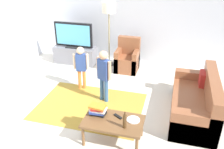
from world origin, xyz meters
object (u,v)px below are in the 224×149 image
(child_near_tv, at_px, (81,64))
(coffee_table, at_px, (113,123))
(armchair, at_px, (128,60))
(book_stack, at_px, (98,110))
(tv_stand, at_px, (75,55))
(child_center, at_px, (104,72))
(bottle, at_px, (125,121))
(floor_lamp, at_px, (109,11))
(tv, at_px, (73,35))
(plate, at_px, (133,120))
(couch, at_px, (197,103))
(tv_remote, at_px, (118,116))

(child_near_tv, bearing_deg, coffee_table, -52.56)
(coffee_table, bearing_deg, armchair, 97.42)
(coffee_table, bearing_deg, book_stack, 161.89)
(tv_stand, bearing_deg, child_center, -50.55)
(armchair, relative_size, bottle, 3.02)
(tv_stand, distance_m, floor_lamp, 1.64)
(floor_lamp, bearing_deg, armchair, -18.27)
(tv, height_order, plate, tv)
(child_near_tv, bearing_deg, armchair, 57.92)
(couch, relative_size, armchair, 2.00)
(child_center, xyz_separation_m, bottle, (0.75, -1.30, -0.15))
(couch, xyz_separation_m, book_stack, (-1.70, -1.02, 0.22))
(book_stack, bearing_deg, floor_lamp, 102.42)
(coffee_table, bearing_deg, plate, 17.34)
(coffee_table, relative_size, plate, 4.55)
(tv_stand, height_order, plate, tv_stand)
(armchair, height_order, plate, armchair)
(child_center, xyz_separation_m, coffee_table, (0.53, -1.18, -0.33))
(child_center, height_order, tv_remote, child_center)
(book_stack, bearing_deg, child_center, 101.78)
(tv, xyz_separation_m, armchair, (1.57, -0.02, -0.55))
(tv_stand, relative_size, book_stack, 4.10)
(book_stack, bearing_deg, couch, 31.07)
(couch, bearing_deg, armchair, 135.60)
(coffee_table, xyz_separation_m, tv_remote, (0.05, 0.12, 0.06))
(child_center, bearing_deg, tv_remote, -61.41)
(armchair, relative_size, child_center, 0.78)
(tv, relative_size, child_center, 0.95)
(tv_stand, distance_m, armchair, 1.57)
(tv_stand, xyz_separation_m, tv_remote, (1.99, -2.77, 0.19))
(tv_remote, distance_m, plate, 0.27)
(book_stack, distance_m, plate, 0.63)
(floor_lamp, relative_size, plate, 8.09)
(plate, bearing_deg, bottle, -114.50)
(coffee_table, bearing_deg, bottle, -28.61)
(child_center, distance_m, bottle, 1.51)
(tv_stand, relative_size, child_center, 1.03)
(tv_stand, bearing_deg, tv_remote, -54.38)
(book_stack, relative_size, plate, 1.33)
(armchair, height_order, tv_remote, armchair)
(tv, relative_size, bottle, 3.70)
(bottle, relative_size, tv_remote, 1.75)
(floor_lamp, relative_size, tv_remote, 10.47)
(book_stack, xyz_separation_m, bottle, (0.52, -0.22, 0.03))
(tv_remote, height_order, plate, plate)
(couch, distance_m, plate, 1.49)
(child_center, bearing_deg, plate, -51.87)
(couch, bearing_deg, child_near_tv, 170.58)
(tv_stand, relative_size, couch, 0.67)
(tv_remote, bearing_deg, armchair, 131.31)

